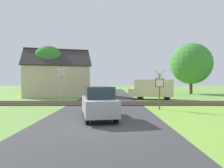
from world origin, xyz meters
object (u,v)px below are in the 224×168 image
object	(u,v)px
house	(58,80)
parked_car	(99,102)
stop_sign_near	(161,86)
tree_left	(50,62)
mail_truck	(153,88)
crossing_sign_far	(62,82)
tree_far	(192,64)

from	to	relation	value
house	parked_car	xyz separation A→B (m)	(6.89, -16.80, -1.36)
stop_sign_near	parked_car	bearing A→B (deg)	49.30
tree_left	parked_car	bearing A→B (deg)	-64.18
house	mail_truck	world-z (taller)	house
crossing_sign_far	mail_truck	world-z (taller)	crossing_sign_far
stop_sign_near	tree_far	size ratio (longest dim) A/B	0.36
tree_far	tree_left	distance (m)	22.12
parked_car	mail_truck	bearing A→B (deg)	54.91
mail_truck	crossing_sign_far	bearing A→B (deg)	118.11
tree_left	mail_truck	size ratio (longest dim) A/B	1.35
stop_sign_near	tree_left	xyz separation A→B (m)	(-12.19, 13.09, 3.01)
crossing_sign_far	parked_car	distance (m)	9.73
tree_left	mail_truck	bearing A→B (deg)	-19.86
tree_left	tree_far	bearing A→B (deg)	12.64
house	tree_far	size ratio (longest dim) A/B	1.22
mail_truck	parked_car	size ratio (longest dim) A/B	1.22
crossing_sign_far	house	world-z (taller)	house
crossing_sign_far	tree_left	size ratio (longest dim) A/B	0.49
tree_far	tree_left	xyz separation A→B (m)	(-21.58, -4.84, -0.18)
tree_left	mail_truck	world-z (taller)	tree_left
tree_far	parked_car	distance (m)	25.65
stop_sign_near	crossing_sign_far	bearing A→B (deg)	-21.87
mail_truck	stop_sign_near	bearing A→B (deg)	-177.25
parked_car	tree_left	bearing A→B (deg)	104.99
stop_sign_near	parked_car	distance (m)	5.49
stop_sign_near	tree_far	bearing A→B (deg)	-107.83
tree_left	parked_car	xyz separation A→B (m)	(8.01, -16.54, -3.83)
house	parked_car	world-z (taller)	house
crossing_sign_far	house	xyz separation A→B (m)	(-2.62, 8.13, 0.27)
house	tree_left	size ratio (longest dim) A/B	1.44
stop_sign_near	tree_far	distance (m)	20.49
tree_left	stop_sign_near	bearing A→B (deg)	-47.03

